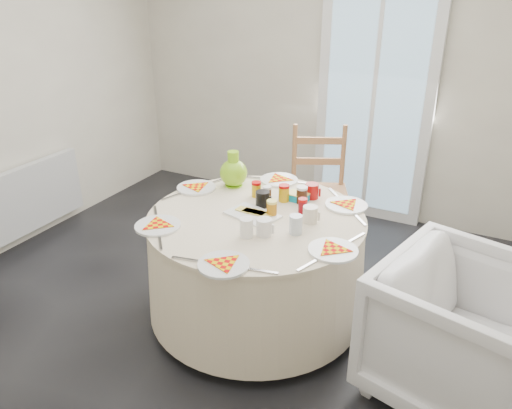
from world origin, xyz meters
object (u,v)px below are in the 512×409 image
at_px(table, 256,265).
at_px(green_pitcher, 233,166).
at_px(wooden_chair, 318,197).
at_px(armchair, 465,334).
at_px(radiator, 31,197).

height_order(table, green_pitcher, green_pitcher).
bearing_deg(table, wooden_chair, 87.61).
distance_m(wooden_chair, armchair, 1.66).
distance_m(wooden_chair, green_pitcher, 0.85).
height_order(radiator, table, table).
distance_m(table, armchair, 1.27).
xyz_separation_m(table, armchair, (1.27, -0.12, 0.02)).
distance_m(radiator, green_pitcher, 1.87).
height_order(wooden_chair, green_pitcher, green_pitcher).
relative_size(radiator, wooden_chair, 0.99).
bearing_deg(radiator, table, -1.93).
bearing_deg(table, green_pitcher, 135.25).
distance_m(table, green_pitcher, 0.71).
bearing_deg(green_pitcher, table, -60.56).
xyz_separation_m(table, green_pitcher, (-0.36, 0.35, 0.49)).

